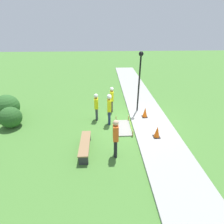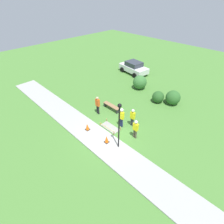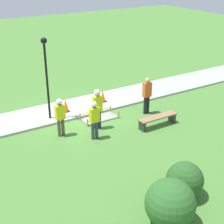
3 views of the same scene
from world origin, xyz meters
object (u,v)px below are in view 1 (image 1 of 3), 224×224
(worker_trainee, at_px, (96,105))
(worker_supervisor, at_px, (112,97))
(traffic_cone_near_patch, at_px, (157,132))
(traffic_cone_far_patch, at_px, (145,112))
(lamppost_near, at_px, (140,74))
(worker_assistant, at_px, (109,107))
(park_bench, at_px, (85,145))
(bystander_in_orange_shirt, at_px, (116,136))

(worker_trainee, bearing_deg, worker_supervisor, -41.50)
(traffic_cone_near_patch, xyz_separation_m, traffic_cone_far_patch, (2.16, 0.14, 0.01))
(lamppost_near, bearing_deg, traffic_cone_far_patch, -162.17)
(traffic_cone_far_patch, distance_m, worker_assistant, 2.39)
(traffic_cone_far_patch, xyz_separation_m, worker_supervisor, (1.12, 1.99, 0.58))
(traffic_cone_near_patch, distance_m, park_bench, 3.64)
(worker_supervisor, bearing_deg, traffic_cone_far_patch, -119.28)
(traffic_cone_near_patch, relative_size, worker_supervisor, 0.36)
(traffic_cone_far_patch, height_order, bystander_in_orange_shirt, bystander_in_orange_shirt)
(worker_trainee, relative_size, bystander_in_orange_shirt, 0.92)
(traffic_cone_far_patch, bearing_deg, bystander_in_orange_shirt, 148.49)
(traffic_cone_far_patch, xyz_separation_m, worker_assistant, (-0.54, 2.22, 0.70))
(traffic_cone_near_patch, distance_m, traffic_cone_far_patch, 2.16)
(worker_trainee, bearing_deg, worker_assistant, -126.84)
(traffic_cone_far_patch, bearing_deg, park_bench, 130.78)
(worker_assistant, bearing_deg, lamppost_near, -52.24)
(traffic_cone_far_patch, relative_size, worker_supervisor, 0.38)
(traffic_cone_near_patch, bearing_deg, worker_assistant, 55.55)
(traffic_cone_far_patch, bearing_deg, worker_assistant, 103.71)
(traffic_cone_near_patch, relative_size, lamppost_near, 0.16)
(worker_assistant, distance_m, worker_trainee, 0.94)
(worker_assistant, bearing_deg, park_bench, 153.46)
(park_bench, relative_size, lamppost_near, 0.50)
(traffic_cone_far_patch, xyz_separation_m, lamppost_near, (0.94, 0.30, 2.17))
(worker_supervisor, bearing_deg, traffic_cone_near_patch, -146.94)
(park_bench, xyz_separation_m, worker_assistant, (2.41, -1.20, 0.77))
(traffic_cone_far_patch, bearing_deg, traffic_cone_near_patch, -176.32)
(traffic_cone_near_patch, height_order, worker_assistant, worker_assistant)
(bystander_in_orange_shirt, bearing_deg, lamppost_near, -22.17)
(worker_supervisor, bearing_deg, worker_assistant, 172.28)
(traffic_cone_far_patch, distance_m, worker_trainee, 3.02)
(worker_trainee, height_order, lamppost_near, lamppost_near)
(worker_assistant, height_order, lamppost_near, lamppost_near)
(bystander_in_orange_shirt, height_order, lamppost_near, lamppost_near)
(park_bench, distance_m, worker_assistant, 2.80)
(traffic_cone_far_patch, bearing_deg, worker_trainee, 89.64)
(worker_supervisor, xyz_separation_m, worker_assistant, (-1.66, 0.22, 0.12))
(worker_trainee, bearing_deg, park_bench, 171.27)
(traffic_cone_near_patch, xyz_separation_m, park_bench, (-0.79, 3.56, -0.06))
(lamppost_near, bearing_deg, traffic_cone_near_patch, -171.89)
(traffic_cone_near_patch, bearing_deg, worker_supervisor, 33.06)
(bystander_in_orange_shirt, distance_m, lamppost_near, 4.87)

